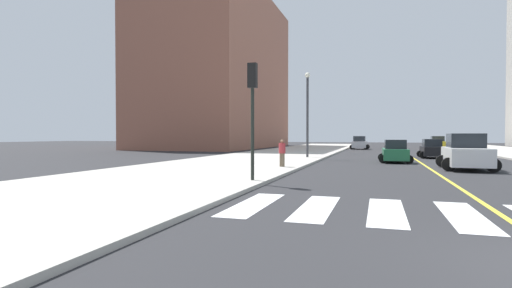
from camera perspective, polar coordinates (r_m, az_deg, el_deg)
name	(u,v)px	position (r m, az deg, el deg)	size (l,w,h in m)	color
sidewalk_kerb_west	(243,162)	(28.31, -1.90, -2.59)	(10.00, 120.00, 0.15)	#B2ADA3
crosswalk_paint	(506,218)	(11.23, 32.42, -9.01)	(13.50, 4.00, 0.01)	silver
lane_divider_paint	(406,153)	(46.80, 20.87, -1.24)	(0.16, 80.00, 0.01)	yellow
low_rise_brick_west	(219,73)	(65.85, -5.37, 10.19)	(16.00, 32.00, 24.43)	#8F5543
car_white_nearest	(466,153)	(25.73, 28.08, -1.12)	(2.99, 4.71, 2.08)	silver
car_silver_second	(360,143)	(57.95, 14.78, 0.12)	(2.70, 4.24, 1.87)	#B7B7BC
car_black_third	(432,149)	(37.60, 24.13, -0.68)	(2.34, 3.72, 1.66)	black
car_yellow_fourth	(438,143)	(61.87, 24.79, 0.12)	(2.66, 4.22, 1.87)	gold
car_green_fifth	(395,152)	(30.34, 19.47, -1.08)	(2.38, 3.76, 1.66)	#236B42
traffic_light_far_corner	(253,98)	(16.09, -0.50, 6.67)	(0.36, 0.41, 4.75)	black
pedestrian_walking_west	(282,152)	(22.95, 3.80, -1.12)	(0.39, 0.39, 1.58)	brown
street_lamp	(307,107)	(33.39, 7.46, 5.33)	(0.44, 0.44, 7.09)	#38383D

